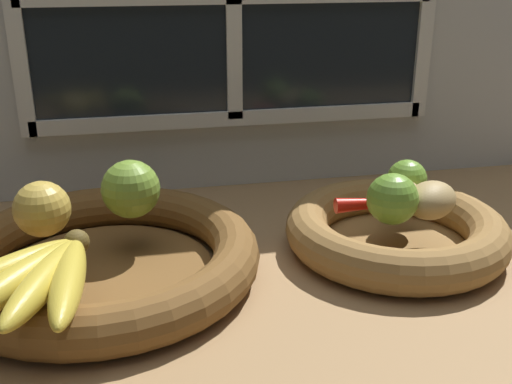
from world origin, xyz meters
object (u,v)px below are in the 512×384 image
Objects in this scene: fruit_bowl_right at (395,230)px; lime_far at (407,179)px; chili_pepper at (390,202)px; lime_near at (392,199)px; fruit_bowl_left at (104,257)px; apple_golden_left at (42,209)px; potato_large at (398,195)px; potato_small at (431,200)px; apple_green_back at (131,189)px; banana_bunch_front at (36,277)px.

lime_far reaches higher than fruit_bowl_right.
lime_near is at bearing -109.04° from chili_pepper.
lime_far reaches higher than fruit_bowl_left.
apple_golden_left is at bearing -179.40° from chili_pepper.
lime_near is 9.22cm from lime_far.
potato_large is (44.34, -1.41, -1.20)cm from apple_golden_left.
potato_small reaches higher than chili_pepper.
apple_green_back reaches higher than potato_small.
lime_near is (41.14, 8.38, 1.62)cm from banana_bunch_front.
lime_far is (5.39, 7.46, -0.50)cm from lime_near.
apple_green_back is 0.51× the size of chili_pepper.
chili_pepper is (1.56, 4.03, -2.18)cm from lime_near.
potato_small is at bearing -38.04° from chili_pepper.
fruit_bowl_left is 38.11cm from potato_large.
chili_pepper is (36.84, 0.30, 4.01)cm from fruit_bowl_left.
fruit_bowl_right is at bearing -15.75° from chili_pepper.
fruit_bowl_left is 6.98× the size of lime_far.
lime_near reaches higher than lime_far.
lime_near is at bearing -123.69° from potato_large.
banana_bunch_front is at bearing -164.48° from potato_large.
potato_small is at bearing -45.00° from potato_large.
chili_pepper is at bearing -1.47° from apple_golden_left.
potato_small is at bearing -45.00° from fruit_bowl_right.
lime_near is (31.50, -8.69, -0.50)cm from apple_green_back.
fruit_bowl_right is at bearing -1.83° from apple_golden_left.
lime_near reaches higher than potato_large.
apple_green_back is (10.35, 3.55, 0.37)cm from apple_golden_left.
fruit_bowl_left is 14.21cm from banana_bunch_front.
apple_golden_left is (-44.34, 1.41, 6.30)cm from fruit_bowl_right.
chili_pepper is (-0.93, 0.30, 3.99)cm from fruit_bowl_right.
apple_green_back is 34.39cm from potato_large.
apple_golden_left is 1.04× the size of lime_near.
chili_pepper is at bearing 139.89° from potato_small.
chili_pepper reaches higher than fruit_bowl_left.
fruit_bowl_left is at bearing -180.00° from fruit_bowl_right.
lime_far is 5.41cm from chili_pepper.
fruit_bowl_left is 41.31cm from potato_small.
lime_far is at bearing 52.13° from potato_large.
chili_pepper reaches higher than fruit_bowl_right.
apple_golden_left is 47.30cm from lime_far.
fruit_bowl_left is at bearing 173.96° from lime_near.
potato_large is (37.77, 0.00, 5.12)cm from fruit_bowl_left.
apple_green_back reaches higher than fruit_bowl_left.
banana_bunch_front is at bearing -86.96° from apple_golden_left.
fruit_bowl_left is 9.23cm from apple_golden_left.
apple_green_back is 36.93cm from lime_far.
apple_golden_left is at bearing 174.59° from potato_small.
apple_golden_left is 44.38cm from potato_large.
potato_small is 1.41× the size of lime_far.
banana_bunch_front reaches higher than fruit_bowl_left.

